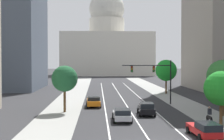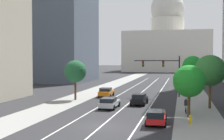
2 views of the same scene
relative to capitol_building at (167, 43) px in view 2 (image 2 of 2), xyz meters
The scene contains 18 objects.
ground_plane 85.14m from the capitol_building, 90.00° to the right, with size 400.00×400.00×0.00m, color #2B2B2D.
sidewalk_left 90.52m from the capitol_building, 95.76° to the right, with size 4.98×130.00×0.01m, color gray.
sidewalk_right 90.52m from the capitol_building, 84.24° to the right, with size 4.98×130.00×0.01m, color gray.
lane_stripe_left 100.02m from the capitol_building, 91.88° to the right, with size 0.16×90.00×0.01m, color white.
lane_stripe_center 99.97m from the capitol_building, 90.00° to the right, with size 0.16×90.00×0.01m, color white.
lane_stripe_right 100.02m from the capitol_building, 88.12° to the right, with size 0.16×90.00×0.01m, color white.
capitol_building is the anchor object (origin of this frame).
car_black 111.05m from the capitol_building, 89.16° to the right, with size 2.11×4.18×1.51m.
car_silver 114.87m from the capitol_building, 90.81° to the right, with size 2.02×4.55×1.39m.
car_orange 103.81m from the capitol_building, 92.71° to the right, with size 2.23×4.36×1.49m.
car_red 122.91m from the capitol_building, 87.71° to the right, with size 2.07×4.56×1.44m.
traffic_signal_mast 101.10m from the capitol_building, 87.46° to the right, with size 7.48×0.39×6.66m.
fire_hydrant 122.43m from the capitol_building, 86.21° to the right, with size 0.26×0.35×0.91m.
cyclist 116.23m from the capitol_building, 86.19° to the right, with size 0.37×1.70×1.72m.
street_tree_near_left 108.23m from the capitol_building, 94.52° to the right, with size 3.35×3.35×5.99m.
street_tree_far_right 112.18m from the capitol_building, 84.53° to the right, with size 3.88×3.88×6.71m.
street_tree_mid_right 86.10m from the capitol_building, 83.71° to the right, with size 4.26×4.26×6.80m.
street_tree_near_right 118.44m from the capitol_building, 86.13° to the right, with size 3.44×3.44×5.59m.
Camera 2 is at (7.24, -27.10, 6.29)m, focal length 49.00 mm.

